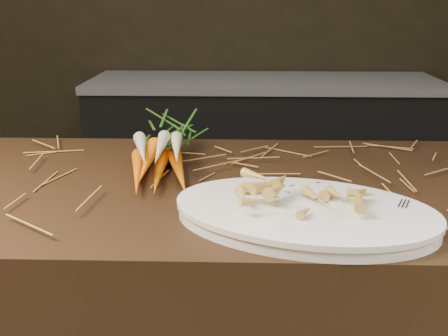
% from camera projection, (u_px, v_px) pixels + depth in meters
% --- Properties ---
extents(back_counter, '(1.82, 0.62, 0.84)m').
position_uv_depth(back_counter, '(263.00, 156.00, 3.05)').
color(back_counter, black).
rests_on(back_counter, ground).
extents(straw_bedding, '(1.40, 0.60, 0.02)m').
position_uv_depth(straw_bedding, '(150.00, 177.00, 1.12)').
color(straw_bedding, olive).
rests_on(straw_bedding, main_counter).
extents(root_veg_bunch, '(0.19, 0.48, 0.09)m').
position_uv_depth(root_veg_bunch, '(161.00, 142.00, 1.25)').
color(root_veg_bunch, '#E85203').
rests_on(root_veg_bunch, main_counter).
extents(serving_platter, '(0.50, 0.40, 0.02)m').
position_uv_depth(serving_platter, '(304.00, 216.00, 0.92)').
color(serving_platter, white).
rests_on(serving_platter, main_counter).
extents(roasted_veg_heap, '(0.25, 0.21, 0.05)m').
position_uv_depth(roasted_veg_heap, '(305.00, 195.00, 0.91)').
color(roasted_veg_heap, '#B0893D').
rests_on(roasted_veg_heap, serving_platter).
extents(serving_fork, '(0.08, 0.16, 0.00)m').
position_uv_depth(serving_fork, '(401.00, 224.00, 0.85)').
color(serving_fork, silver).
rests_on(serving_fork, serving_platter).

